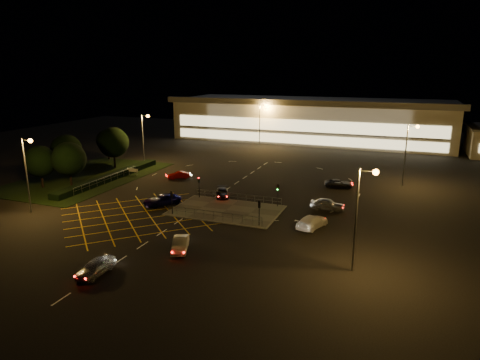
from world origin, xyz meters
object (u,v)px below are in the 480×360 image
(car_near_silver, at_px, (96,267))
(car_queue_white, at_px, (180,244))
(signal_se, at_px, (259,208))
(car_left_blue, at_px, (162,200))
(signal_nw, at_px, (199,182))
(car_far_dkgrey, at_px, (222,193))
(car_circ_red, at_px, (179,175))
(car_east_grey, at_px, (339,184))
(car_right_silver, at_px, (327,204))
(car_approach_white, at_px, (312,222))
(signal_sw, at_px, (172,197))
(signal_ne, at_px, (278,191))

(car_near_silver, bearing_deg, car_queue_white, 58.77)
(signal_se, bearing_deg, car_near_silver, 59.56)
(car_left_blue, bearing_deg, signal_nw, 88.77)
(signal_se, height_order, car_far_dkgrey, signal_se)
(signal_se, relative_size, car_left_blue, 0.60)
(car_left_blue, height_order, car_circ_red, car_left_blue)
(car_far_dkgrey, distance_m, car_circ_red, 13.67)
(car_circ_red, height_order, car_east_grey, car_east_grey)
(car_right_silver, distance_m, car_approach_white, 7.34)
(car_far_dkgrey, bearing_deg, signal_sw, -131.65)
(signal_sw, bearing_deg, car_left_blue, -42.05)
(car_right_silver, bearing_deg, car_left_blue, 103.78)
(signal_sw, distance_m, car_left_blue, 4.96)
(car_left_blue, bearing_deg, car_queue_white, -17.70)
(car_near_silver, relative_size, car_far_dkgrey, 0.99)
(car_near_silver, height_order, car_approach_white, car_near_silver)
(signal_sw, xyz_separation_m, car_circ_red, (-8.50, 17.05, -1.76))
(signal_nw, distance_m, car_right_silver, 18.73)
(signal_sw, height_order, car_right_silver, signal_sw)
(car_right_silver, bearing_deg, car_east_grey, -0.64)
(signal_se, distance_m, car_east_grey, 22.32)
(signal_se, distance_m, car_circ_red, 26.72)
(signal_sw, height_order, signal_nw, same)
(signal_nw, relative_size, car_east_grey, 0.70)
(signal_sw, height_order, car_far_dkgrey, signal_sw)
(signal_sw, bearing_deg, car_queue_white, 123.85)
(car_near_silver, bearing_deg, car_far_dkgrey, 87.75)
(signal_se, xyz_separation_m, car_left_blue, (-15.48, 3.14, -1.64))
(car_near_silver, xyz_separation_m, car_queue_white, (4.70, 7.66, -0.05))
(signal_sw, xyz_separation_m, signal_ne, (12.00, 7.99, 0.00))
(signal_nw, height_order, signal_ne, same)
(signal_nw, relative_size, car_left_blue, 0.60)
(signal_ne, bearing_deg, car_circ_red, 156.14)
(car_queue_white, distance_m, car_approach_white, 16.40)
(signal_ne, distance_m, car_far_dkgrey, 9.32)
(car_approach_white, bearing_deg, signal_sw, 24.80)
(car_left_blue, bearing_deg, car_near_silver, -41.13)
(car_near_silver, distance_m, car_far_dkgrey, 27.03)
(signal_nw, bearing_deg, car_queue_white, -69.81)
(signal_ne, bearing_deg, car_right_silver, 10.77)
(signal_se, distance_m, car_queue_white, 11.27)
(car_circ_red, bearing_deg, signal_ne, 29.02)
(signal_se, distance_m, car_near_silver, 20.19)
(car_far_dkgrey, bearing_deg, car_east_grey, 12.69)
(signal_nw, height_order, car_right_silver, signal_nw)
(signal_sw, xyz_separation_m, car_far_dkgrey, (2.99, 9.65, -1.72))
(signal_nw, xyz_separation_m, car_east_grey, (18.40, 13.32, -1.74))
(car_far_dkgrey, distance_m, car_east_grey, 19.33)
(signal_ne, bearing_deg, car_left_blue, -162.61)
(signal_sw, relative_size, car_east_grey, 0.70)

